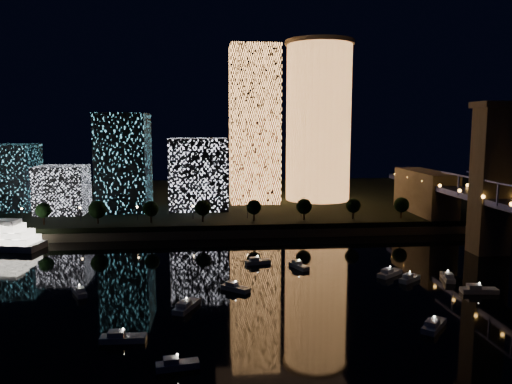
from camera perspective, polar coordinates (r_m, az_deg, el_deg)
ground at (r=116.14m, az=8.94°, el=-13.87°), size 520.00×520.00×0.00m
far_bank at (r=268.96m, az=0.48°, el=-0.90°), size 420.00×160.00×5.00m
seawall at (r=192.96m, az=2.89°, el=-4.61°), size 420.00×6.00×3.00m
tower_cylindrical at (r=252.82m, az=7.15°, el=8.01°), size 34.00×34.00×78.38m
tower_rectangular at (r=244.67m, az=-0.20°, el=7.66°), size 23.57×23.57×75.01m
midrise_blocks at (r=230.46m, az=-15.93°, el=2.27°), size 106.60×32.96×42.69m
motorboats at (r=126.85m, az=6.90°, el=-11.56°), size 108.40×68.77×2.78m
esplanade_trees at (r=195.19m, az=-6.10°, el=-1.83°), size 165.90×6.89×8.94m
street_lamps at (r=201.43m, az=-7.22°, el=-1.97°), size 132.70×0.70×5.65m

